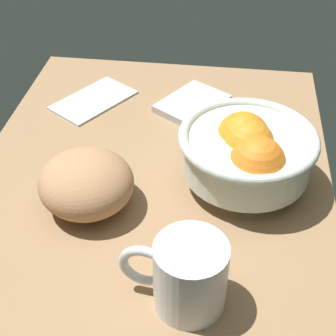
{
  "coord_description": "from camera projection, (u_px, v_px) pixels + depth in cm",
  "views": [
    {
      "loc": [
        -63.35,
        -10.86,
        53.09
      ],
      "look_at": [
        -5.62,
        -3.25,
        5.0
      ],
      "focal_mm": 54.08,
      "sensor_mm": 36.0,
      "label": 1
    }
  ],
  "objects": [
    {
      "name": "ground_plane",
      "position": [
        153.0,
        175.0,
        0.84
      ],
      "size": [
        72.18,
        57.76,
        3.0
      ],
      "primitive_type": "cube",
      "color": "#916E4B"
    },
    {
      "name": "fruit_bowl",
      "position": [
        247.0,
        150.0,
        0.76
      ],
      "size": [
        21.11,
        21.11,
        11.63
      ],
      "color": "silver",
      "rests_on": "ground"
    },
    {
      "name": "bread_loaf",
      "position": [
        86.0,
        183.0,
        0.74
      ],
      "size": [
        18.96,
        19.05,
        8.55
      ],
      "primitive_type": "ellipsoid",
      "rotation": [
        0.0,
        0.0,
        4.22
      ],
      "color": "#B07D55",
      "rests_on": "ground"
    },
    {
      "name": "napkin_folded",
      "position": [
        192.0,
        104.0,
        0.97
      ],
      "size": [
        16.07,
        15.05,
        1.37
      ],
      "primitive_type": "cube",
      "rotation": [
        0.0,
        0.0,
        -0.58
      ],
      "color": "silver",
      "rests_on": "ground"
    },
    {
      "name": "napkin_spare",
      "position": [
        94.0,
        99.0,
        0.99
      ],
      "size": [
        18.3,
        16.42,
        0.82
      ],
      "primitive_type": "cube",
      "rotation": [
        0.0,
        0.0,
        -0.59
      ],
      "color": "#BABEC2",
      "rests_on": "ground"
    },
    {
      "name": "mug",
      "position": [
        187.0,
        275.0,
        0.6
      ],
      "size": [
        8.94,
        13.47,
        9.75
      ],
      "color": "silver",
      "rests_on": "ground"
    }
  ]
}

